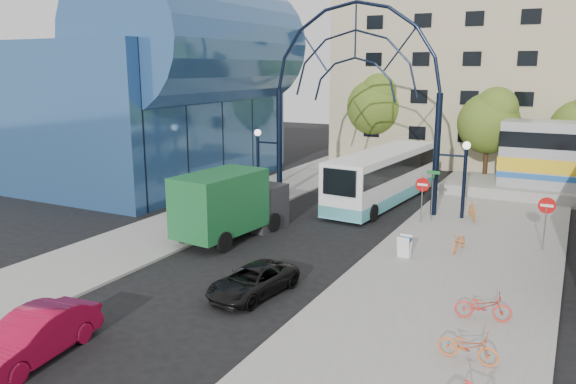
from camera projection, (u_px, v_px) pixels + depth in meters
The scene contains 20 objects.
ground at pixel (224, 283), 22.30m from camera, with size 120.00×120.00×0.00m, color black.
sidewalk_east at pixel (449, 283), 22.15m from camera, with size 8.00×56.00×0.12m, color gray.
plaza_west at pixel (185, 224), 30.41m from camera, with size 5.00×50.00×0.12m, color gray.
gateway_arch at pixel (355, 64), 32.55m from camera, with size 13.64×0.44×12.10m.
stop_sign at pixel (422, 189), 30.10m from camera, with size 0.80×0.07×2.50m.
do_not_enter_sign at pixel (546, 211), 25.58m from camera, with size 0.76×0.07×2.48m.
street_name_sign at pixel (433, 185), 30.41m from camera, with size 0.70×0.70×2.80m.
sandwich_board at pixel (404, 244), 24.80m from camera, with size 0.55×0.61×0.99m.
transit_hall at pixel (161, 91), 40.71m from camera, with size 16.50×18.00×14.50m.
apartment_block at pixel (459, 83), 50.16m from camera, with size 20.00×12.10×14.00m.
tree_north_a at pixel (490, 120), 40.99m from camera, with size 4.48×4.48×7.00m.
tree_north_b at pixel (377, 103), 48.81m from camera, with size 5.12×5.12×8.00m.
city_bus at pixel (383, 176), 35.03m from camera, with size 3.63×12.11×3.28m.
green_truck at pixel (232, 204), 27.96m from camera, with size 3.13×6.96×3.41m.
black_suv at pixel (253, 281), 20.99m from camera, with size 1.84×3.99×1.11m, color black.
red_sedan at pixel (33, 336), 16.35m from camera, with size 1.51×4.33×1.43m, color maroon.
bike_near_a at pixel (459, 242), 25.74m from camera, with size 0.57×1.64×0.86m, color orange.
bike_near_b at pixel (472, 211), 30.93m from camera, with size 0.48×1.72×1.03m, color orange.
bike_far_a at pixel (483, 306), 18.67m from camera, with size 0.64×1.84×0.97m, color red.
bike_far_c at pixel (468, 346), 16.05m from camera, with size 0.61×1.74×0.91m, color orange.
Camera 1 is at (11.95, -17.43, 8.40)m, focal length 35.00 mm.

